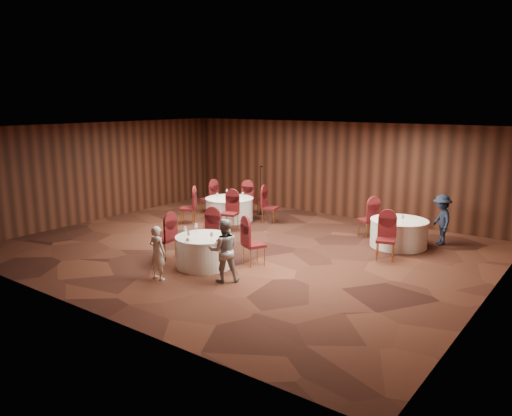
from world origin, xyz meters
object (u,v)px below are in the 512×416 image
Objects in this scene: table_left at (230,209)px; man_c at (441,220)px; mic_stand at (260,200)px; woman_b at (224,250)px; table_main at (204,251)px; table_right at (399,233)px; woman_a at (157,253)px.

man_c is (6.51, 1.22, 0.32)m from table_left.
mic_stand reaches higher than table_left.
woman_b is at bearing -51.63° from table_left.
table_main and table_right have the same top height.
table_main is at bearing -125.23° from table_right.
table_right is 1.26m from man_c.
table_left is at bearing -67.13° from woman_a.
man_c is (2.93, 5.74, -0.00)m from woman_b.
table_right is (5.65, 0.35, 0.00)m from table_left.
woman_a is (-3.32, -5.66, 0.23)m from table_right.
table_main is 0.97× the size of man_c.
man_c is (0.85, 0.86, 0.32)m from table_right.
mic_stand is at bearing -125.54° from man_c.
mic_stand is 6.67m from woman_b.
woman_a is at bearing -99.91° from table_main.
man_c is at bearing 45.36° from table_right.
table_left is 1.34m from mic_stand.
table_main is at bearing -57.71° from table_left.
table_left is 1.13× the size of woman_b.
mic_stand reaches higher than woman_a.
man_c is (6.18, -0.08, 0.19)m from mic_stand.
woman_b reaches higher than table_right.
woman_b is at bearing -61.85° from man_c.
table_left is at bearing -96.10° from woman_b.
table_main is 5.38m from table_right.
man_c is (3.96, 5.26, 0.32)m from table_main.
mic_stand reaches higher than table_right.
man_c reaches higher than woman_a.
woman_a reaches higher than table_left.
table_right is at bearing -10.03° from mic_stand.
woman_a is 0.87× the size of woman_b.
mic_stand reaches higher than man_c.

